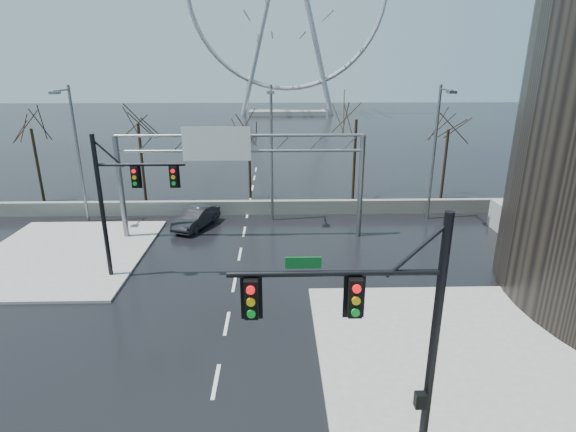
{
  "coord_description": "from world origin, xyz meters",
  "views": [
    {
      "loc": [
        2.36,
        -14.09,
        11.34
      ],
      "look_at": [
        2.92,
        7.58,
        4.0
      ],
      "focal_mm": 28.0,
      "sensor_mm": 36.0,
      "label": 1
    }
  ],
  "objects_px": {
    "signal_mast_near": "(385,327)",
    "signal_mast_far": "(121,194)",
    "sign_gantry": "(235,163)",
    "car": "(196,218)"
  },
  "relations": [
    {
      "from": "signal_mast_near",
      "to": "signal_mast_far",
      "type": "height_order",
      "value": "same"
    },
    {
      "from": "signal_mast_far",
      "to": "sign_gantry",
      "type": "distance_m",
      "value": 8.14
    },
    {
      "from": "signal_mast_far",
      "to": "sign_gantry",
      "type": "xyz_separation_m",
      "value": [
        5.49,
        6.0,
        0.35
      ]
    },
    {
      "from": "signal_mast_far",
      "to": "car",
      "type": "relative_size",
      "value": 1.79
    },
    {
      "from": "signal_mast_near",
      "to": "car",
      "type": "xyz_separation_m",
      "value": [
        -8.68,
        21.04,
        -4.14
      ]
    },
    {
      "from": "signal_mast_near",
      "to": "sign_gantry",
      "type": "distance_m",
      "value": 19.79
    },
    {
      "from": "signal_mast_far",
      "to": "car",
      "type": "xyz_separation_m",
      "value": [
        2.33,
        8.04,
        -4.1
      ]
    },
    {
      "from": "signal_mast_near",
      "to": "signal_mast_far",
      "type": "bearing_deg",
      "value": 130.26
    },
    {
      "from": "car",
      "to": "sign_gantry",
      "type": "bearing_deg",
      "value": -10.69
    },
    {
      "from": "sign_gantry",
      "to": "signal_mast_near",
      "type": "bearing_deg",
      "value": -73.81
    }
  ]
}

